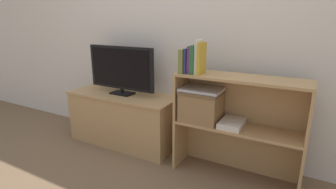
# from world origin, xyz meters

# --- Properties ---
(ground_plane) EXTENTS (16.00, 16.00, 0.00)m
(ground_plane) POSITION_xyz_m (0.00, 0.00, 0.00)
(ground_plane) COLOR brown
(wall_back) EXTENTS (10.00, 0.05, 2.40)m
(wall_back) POSITION_xyz_m (0.00, 0.44, 1.20)
(wall_back) COLOR silver
(wall_back) RESTS_ON ground_plane
(tv_stand) EXTENTS (1.11, 0.43, 0.52)m
(tv_stand) POSITION_xyz_m (-0.54, 0.20, 0.26)
(tv_stand) COLOR tan
(tv_stand) RESTS_ON ground_plane
(tv) EXTENTS (0.72, 0.14, 0.46)m
(tv) POSITION_xyz_m (-0.54, 0.20, 0.77)
(tv) COLOR black
(tv) RESTS_ON tv_stand
(bookshelf_lower_tier) EXTENTS (0.97, 0.29, 0.43)m
(bookshelf_lower_tier) POSITION_xyz_m (0.61, 0.20, 0.28)
(bookshelf_lower_tier) COLOR tan
(bookshelf_lower_tier) RESTS_ON ground_plane
(bookshelf_upper_tier) EXTENTS (0.97, 0.29, 0.39)m
(bookshelf_upper_tier) POSITION_xyz_m (0.61, 0.20, 0.69)
(bookshelf_upper_tier) COLOR tan
(bookshelf_upper_tier) RESTS_ON bookshelf_lower_tier
(book_olive) EXTENTS (0.04, 0.16, 0.18)m
(book_olive) POSITION_xyz_m (0.17, 0.10, 0.91)
(book_olive) COLOR olive
(book_olive) RESTS_ON bookshelf_upper_tier
(book_navy) EXTENTS (0.02, 0.14, 0.19)m
(book_navy) POSITION_xyz_m (0.20, 0.10, 0.92)
(book_navy) COLOR navy
(book_navy) RESTS_ON bookshelf_upper_tier
(book_plum) EXTENTS (0.02, 0.12, 0.21)m
(book_plum) POSITION_xyz_m (0.23, 0.10, 0.92)
(book_plum) COLOR #6B2D66
(book_plum) RESTS_ON bookshelf_upper_tier
(book_forest) EXTENTS (0.03, 0.14, 0.22)m
(book_forest) POSITION_xyz_m (0.26, 0.10, 0.93)
(book_forest) COLOR #286638
(book_forest) RESTS_ON bookshelf_upper_tier
(book_ivory) EXTENTS (0.02, 0.12, 0.26)m
(book_ivory) POSITION_xyz_m (0.29, 0.10, 0.95)
(book_ivory) COLOR silver
(book_ivory) RESTS_ON bookshelf_upper_tier
(book_mustard) EXTENTS (0.02, 0.14, 0.24)m
(book_mustard) POSITION_xyz_m (0.31, 0.10, 0.94)
(book_mustard) COLOR gold
(book_mustard) RESTS_ON bookshelf_upper_tier
(storage_basket_left) EXTENTS (0.31, 0.26, 0.25)m
(storage_basket_left) POSITION_xyz_m (0.31, 0.13, 0.57)
(storage_basket_left) COLOR #937047
(storage_basket_left) RESTS_ON bookshelf_lower_tier
(laptop) EXTENTS (0.32, 0.24, 0.02)m
(laptop) POSITION_xyz_m (0.31, 0.13, 0.69)
(laptop) COLOR #BCBCC1
(laptop) RESTS_ON storage_basket_left
(magazine_stack) EXTENTS (0.17, 0.25, 0.04)m
(magazine_stack) POSITION_xyz_m (0.57, 0.14, 0.46)
(magazine_stack) COLOR silver
(magazine_stack) RESTS_ON bookshelf_lower_tier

